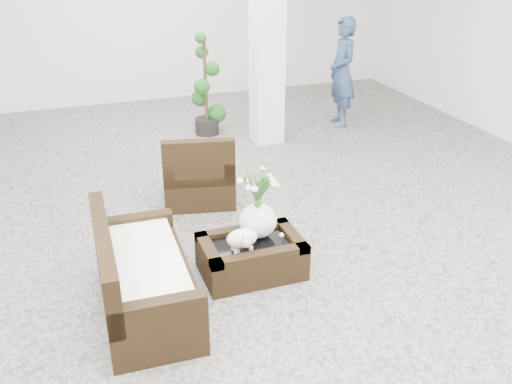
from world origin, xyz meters
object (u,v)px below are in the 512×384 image
object	(u,v)px
coffee_table	(251,258)
loveseat	(144,268)
armchair	(198,166)
topiary	(206,85)

from	to	relation	value
coffee_table	loveseat	bearing A→B (deg)	-167.80
loveseat	armchair	bearing A→B (deg)	-24.72
coffee_table	topiary	size ratio (longest dim) A/B	0.60
coffee_table	armchair	size ratio (longest dim) A/B	1.09
coffee_table	topiary	world-z (taller)	topiary
coffee_table	topiary	xyz separation A→B (m)	(0.64, 3.85, 0.59)
loveseat	topiary	bearing A→B (deg)	-20.14
armchair	topiary	distance (m)	2.31
loveseat	topiary	world-z (taller)	topiary
armchair	coffee_table	bearing A→B (deg)	103.61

